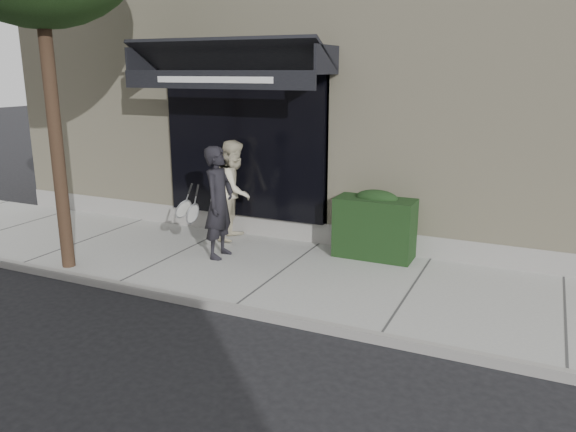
% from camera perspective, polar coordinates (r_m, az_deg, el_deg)
% --- Properties ---
extents(ground, '(80.00, 80.00, 0.00)m').
position_cam_1_polar(ground, '(8.91, -0.41, -6.17)').
color(ground, black).
rests_on(ground, ground).
extents(sidewalk, '(20.00, 3.00, 0.12)m').
position_cam_1_polar(sidewalk, '(8.89, -0.41, -5.81)').
color(sidewalk, gray).
rests_on(sidewalk, ground).
extents(curb, '(20.00, 0.10, 0.14)m').
position_cam_1_polar(curb, '(7.62, -5.45, -9.41)').
color(curb, gray).
rests_on(curb, ground).
extents(building_facade, '(14.30, 8.04, 5.64)m').
position_cam_1_polar(building_facade, '(13.00, 9.11, 12.56)').
color(building_facade, '#C4B995').
rests_on(building_facade, ground).
extents(hedge, '(1.30, 0.70, 1.14)m').
position_cam_1_polar(hedge, '(9.46, 8.88, -0.91)').
color(hedge, black).
rests_on(hedge, sidewalk).
extents(pedestrian_front, '(0.82, 0.91, 1.86)m').
position_cam_1_polar(pedestrian_front, '(9.30, -7.05, 1.37)').
color(pedestrian_front, black).
rests_on(pedestrian_front, sidewalk).
extents(pedestrian_back, '(0.79, 0.96, 1.83)m').
position_cam_1_polar(pedestrian_back, '(10.32, -5.43, 2.64)').
color(pedestrian_back, beige).
rests_on(pedestrian_back, sidewalk).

